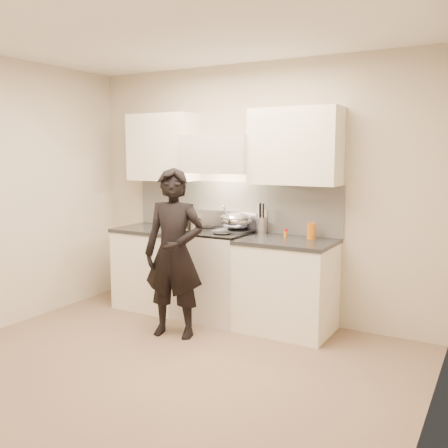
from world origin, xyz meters
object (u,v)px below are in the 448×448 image
object	(u,v)px
person	(174,253)
wok	(236,221)
stove	(215,274)
utensil_crock	(261,224)
counter_right	(286,285)

from	to	relation	value
person	wok	bearing A→B (deg)	58.97
stove	utensil_crock	size ratio (longest dim) A/B	2.97
stove	person	xyz separation A→B (m)	(-0.05, -0.67, 0.34)
wok	utensil_crock	bearing A→B (deg)	18.21
stove	person	size ratio (longest dim) A/B	0.59
wok	person	size ratio (longest dim) A/B	0.26
utensil_crock	person	size ratio (longest dim) A/B	0.20
stove	counter_right	distance (m)	0.83
stove	person	bearing A→B (deg)	-94.64
utensil_crock	stove	bearing A→B (deg)	-155.78
counter_right	wok	world-z (taller)	wok
stove	wok	world-z (taller)	wok
stove	utensil_crock	world-z (taller)	utensil_crock
counter_right	wok	size ratio (longest dim) A/B	2.14
stove	wok	distance (m)	0.62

